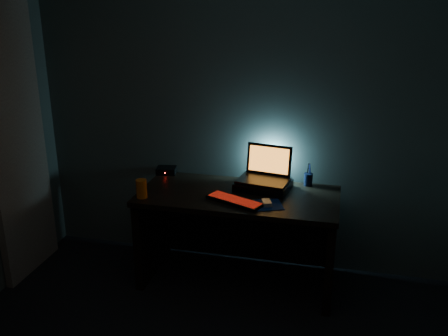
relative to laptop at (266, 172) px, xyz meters
name	(u,v)px	position (x,y,z in m)	size (l,w,h in m)	color
room	(160,226)	(-0.17, -1.82, 0.38)	(3.50, 4.00, 2.50)	black
desk	(239,222)	(-0.17, -0.14, -0.38)	(1.50, 0.70, 0.75)	black
curtain	(15,135)	(-1.88, -0.40, 0.28)	(0.06, 0.65, 2.30)	beige
riser	(263,185)	(-0.01, -0.05, -0.09)	(0.40, 0.30, 0.06)	black
laptop	(266,172)	(0.00, 0.00, 0.00)	(0.42, 0.34, 0.26)	black
keyboard	(235,201)	(-0.17, -0.36, -0.11)	(0.45, 0.30, 0.03)	black
mousepad	(266,205)	(0.07, -0.36, -0.12)	(0.22, 0.20, 0.00)	navy
mouse	(266,203)	(0.07, -0.36, -0.10)	(0.06, 0.10, 0.03)	#97979C
pen_cup	(308,179)	(0.32, 0.10, -0.07)	(0.07, 0.07, 0.10)	black
juice_glass	(142,189)	(-0.85, -0.43, -0.05)	(0.08, 0.08, 0.14)	orange
router	(166,170)	(-0.85, 0.10, -0.09)	(0.18, 0.15, 0.05)	black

